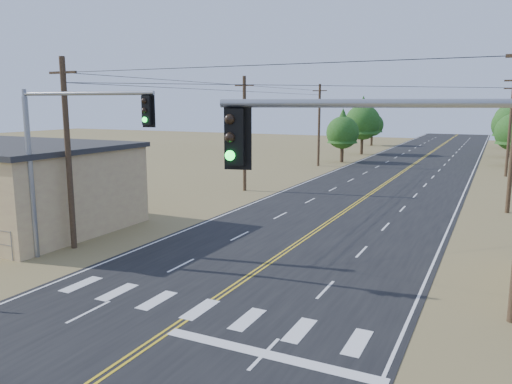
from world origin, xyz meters
The scene contains 12 objects.
road centered at (0.00, 30.00, 0.01)m, with size 15.00×200.00×0.02m, color black.
utility_pole_left_near centered at (-10.50, 12.00, 5.12)m, with size 1.80×0.30×10.00m.
utility_pole_left_mid centered at (-10.50, 32.00, 5.12)m, with size 1.80×0.30×10.00m.
utility_pole_left_far centered at (-10.50, 52.00, 5.12)m, with size 1.80×0.30×10.00m.
utility_pole_right_far centered at (10.50, 52.00, 5.12)m, with size 1.80×0.30×10.00m.
signal_mast_left centered at (-8.89, 10.21, 5.66)m, with size 7.26×1.01×8.33m.
signal_mast_right centered at (9.02, 3.48, 5.36)m, with size 6.84×2.07×7.86m.
tree_left_near centered at (-9.00, 57.16, 4.33)m, with size 4.26×4.26×7.09m.
tree_left_mid centered at (-9.25, 68.56, 5.41)m, with size 5.31×5.31×8.85m.
tree_left_far centered at (-11.70, 85.53, 4.22)m, with size 4.14×4.14×6.90m.
tree_right_mid centered at (10.86, 73.46, 5.18)m, with size 5.08×5.08×8.47m.
tree_right_far centered at (11.04, 89.91, 5.48)m, with size 5.38×5.38×8.96m.
Camera 1 is at (9.64, -6.96, 7.64)m, focal length 35.00 mm.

